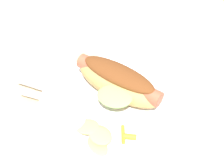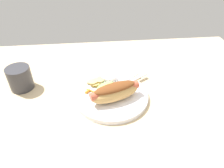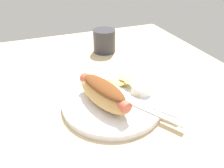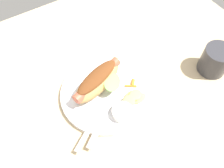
{
  "view_description": "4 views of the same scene",
  "coord_description": "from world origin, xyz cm",
  "px_view_note": "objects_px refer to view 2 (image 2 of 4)",
  "views": [
    {
      "loc": [
        -34.02,
        21.84,
        45.09
      ],
      "look_at": [
        -2.36,
        -1.15,
        3.98
      ],
      "focal_mm": 51.45,
      "sensor_mm": 36.0,
      "label": 1
    },
    {
      "loc": [
        -9.18,
        -52.54,
        46.58
      ],
      "look_at": [
        -3.68,
        0.72,
        5.84
      ],
      "focal_mm": 32.57,
      "sensor_mm": 36.0,
      "label": 2
    },
    {
      "loc": [
        36.53,
        -15.09,
        34.01
      ],
      "look_at": [
        -5.38,
        1.03,
        5.23
      ],
      "focal_mm": 34.35,
      "sensor_mm": 36.0,
      "label": 3
    },
    {
      "loc": [
        12.2,
        29.96,
        57.51
      ],
      "look_at": [
        -5.34,
        1.79,
        6.1
      ],
      "focal_mm": 37.33,
      "sensor_mm": 36.0,
      "label": 4
    }
  ],
  "objects_px": {
    "knife": "(124,80)",
    "chips_pile": "(95,82)",
    "drinking_cup": "(20,78)",
    "sauce_ramekin": "(109,78)",
    "plate": "(111,96)",
    "hot_dog": "(115,91)",
    "carrot_garnish": "(89,91)",
    "fork": "(130,81)"
  },
  "relations": [
    {
      "from": "knife",
      "to": "chips_pile",
      "type": "distance_m",
      "value": 0.11
    },
    {
      "from": "drinking_cup",
      "to": "sauce_ramekin",
      "type": "bearing_deg",
      "value": -1.56
    },
    {
      "from": "plate",
      "to": "drinking_cup",
      "type": "xyz_separation_m",
      "value": [
        -0.32,
        0.09,
        0.03
      ]
    },
    {
      "from": "plate",
      "to": "hot_dog",
      "type": "relative_size",
      "value": 1.41
    },
    {
      "from": "sauce_ramekin",
      "to": "carrot_garnish",
      "type": "height_order",
      "value": "sauce_ramekin"
    },
    {
      "from": "hot_dog",
      "to": "sauce_ramekin",
      "type": "relative_size",
      "value": 3.23
    },
    {
      "from": "hot_dog",
      "to": "chips_pile",
      "type": "bearing_deg",
      "value": 106.83
    },
    {
      "from": "hot_dog",
      "to": "carrot_garnish",
      "type": "distance_m",
      "value": 0.1
    },
    {
      "from": "knife",
      "to": "drinking_cup",
      "type": "relative_size",
      "value": 1.79
    },
    {
      "from": "sauce_ramekin",
      "to": "knife",
      "type": "bearing_deg",
      "value": -9.87
    },
    {
      "from": "plate",
      "to": "hot_dog",
      "type": "height_order",
      "value": "hot_dog"
    },
    {
      "from": "hot_dog",
      "to": "sauce_ramekin",
      "type": "xyz_separation_m",
      "value": [
        -0.01,
        0.11,
        -0.02
      ]
    },
    {
      "from": "sauce_ramekin",
      "to": "drinking_cup",
      "type": "distance_m",
      "value": 0.32
    },
    {
      "from": "drinking_cup",
      "to": "hot_dog",
      "type": "bearing_deg",
      "value": -19.53
    },
    {
      "from": "sauce_ramekin",
      "to": "drinking_cup",
      "type": "xyz_separation_m",
      "value": [
        -0.32,
        0.01,
        0.02
      ]
    },
    {
      "from": "fork",
      "to": "drinking_cup",
      "type": "distance_m",
      "value": 0.4
    },
    {
      "from": "fork",
      "to": "drinking_cup",
      "type": "bearing_deg",
      "value": 143.98
    },
    {
      "from": "plate",
      "to": "chips_pile",
      "type": "bearing_deg",
      "value": 130.95
    },
    {
      "from": "sauce_ramekin",
      "to": "chips_pile",
      "type": "xyz_separation_m",
      "value": [
        -0.05,
        -0.02,
        0.0
      ]
    },
    {
      "from": "carrot_garnish",
      "to": "hot_dog",
      "type": "bearing_deg",
      "value": -27.85
    },
    {
      "from": "chips_pile",
      "to": "sauce_ramekin",
      "type": "bearing_deg",
      "value": 23.03
    },
    {
      "from": "sauce_ramekin",
      "to": "knife",
      "type": "distance_m",
      "value": 0.06
    },
    {
      "from": "hot_dog",
      "to": "drinking_cup",
      "type": "bearing_deg",
      "value": 141.98
    },
    {
      "from": "plate",
      "to": "drinking_cup",
      "type": "height_order",
      "value": "drinking_cup"
    },
    {
      "from": "hot_dog",
      "to": "drinking_cup",
      "type": "distance_m",
      "value": 0.35
    },
    {
      "from": "plate",
      "to": "drinking_cup",
      "type": "bearing_deg",
      "value": 164.08
    },
    {
      "from": "plate",
      "to": "drinking_cup",
      "type": "distance_m",
      "value": 0.34
    },
    {
      "from": "hot_dog",
      "to": "drinking_cup",
      "type": "height_order",
      "value": "drinking_cup"
    },
    {
      "from": "plate",
      "to": "fork",
      "type": "distance_m",
      "value": 0.1
    },
    {
      "from": "plate",
      "to": "knife",
      "type": "xyz_separation_m",
      "value": [
        0.06,
        0.07,
        0.01
      ]
    },
    {
      "from": "hot_dog",
      "to": "chips_pile",
      "type": "distance_m",
      "value": 0.11
    },
    {
      "from": "fork",
      "to": "carrot_garnish",
      "type": "relative_size",
      "value": 3.86
    },
    {
      "from": "knife",
      "to": "drinking_cup",
      "type": "distance_m",
      "value": 0.38
    },
    {
      "from": "fork",
      "to": "chips_pile",
      "type": "height_order",
      "value": "chips_pile"
    },
    {
      "from": "knife",
      "to": "sauce_ramekin",
      "type": "bearing_deg",
      "value": 134.57
    },
    {
      "from": "hot_dog",
      "to": "chips_pile",
      "type": "height_order",
      "value": "hot_dog"
    },
    {
      "from": "chips_pile",
      "to": "drinking_cup",
      "type": "xyz_separation_m",
      "value": [
        -0.27,
        0.03,
        0.01
      ]
    },
    {
      "from": "sauce_ramekin",
      "to": "fork",
      "type": "xyz_separation_m",
      "value": [
        0.08,
        -0.02,
        -0.01
      ]
    },
    {
      "from": "chips_pile",
      "to": "drinking_cup",
      "type": "relative_size",
      "value": 0.91
    },
    {
      "from": "sauce_ramekin",
      "to": "carrot_garnish",
      "type": "xyz_separation_m",
      "value": [
        -0.07,
        -0.06,
        -0.01
      ]
    },
    {
      "from": "carrot_garnish",
      "to": "drinking_cup",
      "type": "distance_m",
      "value": 0.25
    },
    {
      "from": "plate",
      "to": "carrot_garnish",
      "type": "height_order",
      "value": "carrot_garnish"
    }
  ]
}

